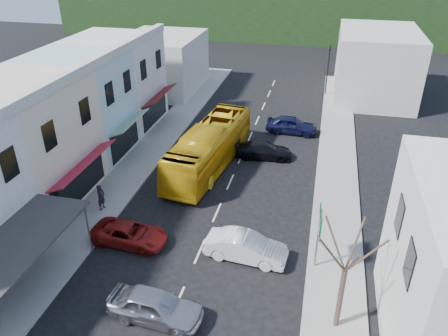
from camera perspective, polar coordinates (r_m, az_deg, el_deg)
ground at (r=25.24m, az=-3.17°, el=-10.79°), size 120.00×120.00×0.00m
sidewalk_left at (r=35.37m, az=-10.41°, el=1.32°), size 3.00×52.00×0.15m
sidewalk_right at (r=32.83m, az=14.50°, el=-1.44°), size 3.00×52.00×0.15m
shopfront_row at (r=32.22m, az=-22.69°, el=4.41°), size 8.25×30.00×8.00m
distant_block_left at (r=50.70m, az=-8.02°, el=13.44°), size 8.00×10.00×6.00m
distant_block_right at (r=50.51m, az=19.19°, el=12.70°), size 8.00×12.00×7.00m
bus at (r=33.02m, az=-1.89°, el=2.61°), size 3.89×11.82×3.10m
car_silver at (r=21.38m, az=-8.94°, el=-17.53°), size 4.52×2.10×1.40m
car_white at (r=24.34m, az=2.88°, el=-10.38°), size 4.54×2.17×1.40m
car_red at (r=25.97m, az=-12.24°, el=-8.27°), size 4.70×2.17×1.40m
car_black_near at (r=34.84m, az=5.23°, el=2.40°), size 4.65×2.25×1.40m
car_navy_mid at (r=39.60m, az=8.82°, el=5.50°), size 4.48×2.01×1.40m
pedestrian_left at (r=29.04m, az=-15.76°, el=-3.71°), size 0.49×0.66×1.70m
direction_sign at (r=23.48m, az=12.16°, el=-9.12°), size 0.44×1.72×3.77m
street_tree at (r=19.64m, az=15.50°, el=-12.86°), size 3.54×3.54×6.64m
traffic_signal at (r=49.55m, az=13.39°, el=12.27°), size 0.75×1.19×5.44m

